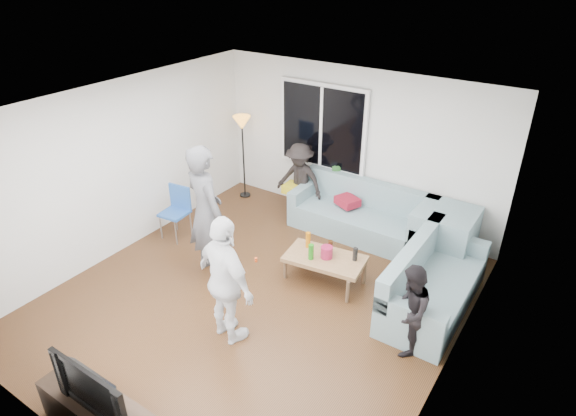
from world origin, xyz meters
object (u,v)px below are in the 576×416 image
Objects in this scene: side_chair at (174,214)px; spectator_right at (409,311)px; sofa_back_section at (360,212)px; player_right at (226,281)px; coffee_table at (324,269)px; player_left at (206,212)px; television at (99,385)px; spectator_back at (300,180)px; floor_lamp at (243,158)px; sofa_right_section at (436,279)px.

side_chair is 4.09m from spectator_right.
sofa_back_section is 1.39× the size of player_right.
side_chair is (-2.44, -1.74, 0.01)m from sofa_back_section.
spectator_right is at bearing -23.64° from coffee_table.
player_left is 1.19× the size of player_right.
television is (-1.91, -2.70, 0.14)m from spectator_right.
spectator_back reaches higher than coffee_table.
sofa_back_section is 3.08m from player_right.
player_left reaches higher than player_right.
side_chair reaches higher than coffee_table.
sofa_back_section is at bearing -78.68° from player_right.
sofa_back_section is at bearing -103.16° from player_left.
sofa_back_section is 1.17× the size of player_left.
coffee_table is at bearing 0.68° from side_chair.
side_chair is at bearing -90.00° from floor_lamp.
player_right reaches higher than coffee_table.
player_left reaches higher than coffee_table.
floor_lamp is 0.79× the size of player_left.
side_chair is 0.52× the size of player_right.
television reaches higher than sofa_right_section.
sofa_back_section reaches higher than coffee_table.
floor_lamp is at bearing 114.06° from television.
floor_lamp is (0.00, 1.80, 0.35)m from side_chair.
coffee_table is at bearing -83.50° from sofa_back_section.
player_right is 1.43× the size of spectator_right.
sofa_right_section is 4.14m from television.
sofa_back_section is 2.59m from player_left.
sofa_right_section is 3.19m from player_left.
coffee_table is 0.71× the size of floor_lamp.
spectator_right is 1.20× the size of television.
coffee_table is at bearing -29.83° from floor_lamp.
coffee_table is at bearing 82.40° from television.
spectator_right is (4.07, -0.33, 0.15)m from side_chair.
player_left reaches higher than sofa_back_section.
side_chair is 0.55× the size of floor_lamp.
sofa_right_section is at bearing -16.13° from floor_lamp.
spectator_right reaches higher than television.
player_right is (2.21, -1.31, 0.40)m from side_chair.
player_right is (-0.39, -1.62, 0.63)m from coffee_table.
player_left is 1.48× the size of spectator_back.
player_right is at bearing 159.66° from player_left.
player_right reaches higher than television.
sofa_back_section is 4.79m from television.
coffee_table is 1.14× the size of television.
television reaches higher than side_chair.
spectator_back is (-0.96, 3.08, -0.17)m from player_right.
spectator_back is 4.89m from television.
player_left reaches higher than spectator_right.
side_chair is at bearing -15.00° from player_right.
sofa_right_section is 1.51m from coffee_table.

